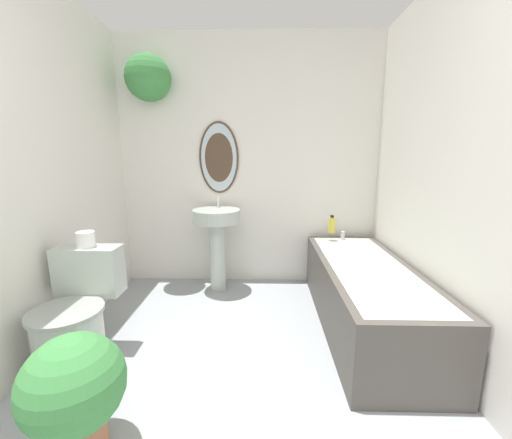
{
  "coord_description": "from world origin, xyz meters",
  "views": [
    {
      "loc": [
        0.15,
        -0.35,
        1.28
      ],
      "look_at": [
        0.09,
        1.71,
        0.86
      ],
      "focal_mm": 22.0,
      "sensor_mm": 36.0,
      "label": 1
    }
  ],
  "objects_px": {
    "toilet": "(75,321)",
    "toilet_paper_roll": "(86,239)",
    "pedestal_sink": "(217,232)",
    "shampoo_bottle": "(332,225)",
    "bathtub": "(365,294)",
    "potted_plant": "(74,390)"
  },
  "relations": [
    {
      "from": "toilet_paper_roll",
      "to": "toilet",
      "type": "bearing_deg",
      "value": -90.0
    },
    {
      "from": "pedestal_sink",
      "to": "potted_plant",
      "type": "distance_m",
      "value": 1.78
    },
    {
      "from": "bathtub",
      "to": "toilet",
      "type": "bearing_deg",
      "value": -164.72
    },
    {
      "from": "bathtub",
      "to": "shampoo_bottle",
      "type": "relative_size",
      "value": 9.96
    },
    {
      "from": "toilet",
      "to": "bathtub",
      "type": "height_order",
      "value": "toilet"
    },
    {
      "from": "potted_plant",
      "to": "pedestal_sink",
      "type": "bearing_deg",
      "value": 78.64
    },
    {
      "from": "shampoo_bottle",
      "to": "potted_plant",
      "type": "distance_m",
      "value": 2.31
    },
    {
      "from": "toilet",
      "to": "potted_plant",
      "type": "xyz_separation_m",
      "value": [
        0.35,
        -0.58,
        0.02
      ]
    },
    {
      "from": "toilet",
      "to": "potted_plant",
      "type": "height_order",
      "value": "toilet"
    },
    {
      "from": "pedestal_sink",
      "to": "toilet_paper_roll",
      "type": "xyz_separation_m",
      "value": [
        -0.69,
        -0.95,
        0.18
      ]
    },
    {
      "from": "bathtub",
      "to": "potted_plant",
      "type": "height_order",
      "value": "bathtub"
    },
    {
      "from": "toilet",
      "to": "toilet_paper_roll",
      "type": "distance_m",
      "value": 0.5
    },
    {
      "from": "bathtub",
      "to": "pedestal_sink",
      "type": "bearing_deg",
      "value": 152.45
    },
    {
      "from": "pedestal_sink",
      "to": "bathtub",
      "type": "relative_size",
      "value": 0.53
    },
    {
      "from": "pedestal_sink",
      "to": "shampoo_bottle",
      "type": "height_order",
      "value": "pedestal_sink"
    },
    {
      "from": "shampoo_bottle",
      "to": "potted_plant",
      "type": "relative_size",
      "value": 0.3
    },
    {
      "from": "shampoo_bottle",
      "to": "toilet",
      "type": "bearing_deg",
      "value": -145.76
    },
    {
      "from": "shampoo_bottle",
      "to": "toilet_paper_roll",
      "type": "relative_size",
      "value": 1.53
    },
    {
      "from": "shampoo_bottle",
      "to": "toilet_paper_roll",
      "type": "bearing_deg",
      "value": -150.39
    },
    {
      "from": "shampoo_bottle",
      "to": "bathtub",
      "type": "bearing_deg",
      "value": -80.09
    },
    {
      "from": "pedestal_sink",
      "to": "toilet_paper_roll",
      "type": "height_order",
      "value": "pedestal_sink"
    },
    {
      "from": "toilet",
      "to": "toilet_paper_roll",
      "type": "xyz_separation_m",
      "value": [
        -0.0,
        0.2,
        0.45
      ]
    }
  ]
}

